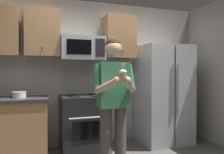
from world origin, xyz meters
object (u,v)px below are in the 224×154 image
Objects in this scene: person at (113,97)px; cupcake at (123,74)px; bowl_large_white at (19,94)px; refrigerator at (164,94)px; oven_range at (84,123)px; microwave at (82,48)px.

person reaches higher than cupcake.
cupcake is (1.18, -1.34, 0.32)m from bowl_large_white.
cupcake reaches higher than bowl_large_white.
person is (-1.32, -0.93, 0.10)m from refrigerator.
refrigerator is 1.87m from cupcake.
oven_range is 0.53× the size of person.
oven_range is at bearing 97.94° from cupcake.
refrigerator is 8.70× the size of bowl_large_white.
person reaches higher than oven_range.
refrigerator is at bearing -1.82° from bowl_large_white.
microwave is (0.00, 0.12, 1.26)m from oven_range.
microwave reaches higher than bowl_large_white.
microwave is at bearing 173.97° from refrigerator.
oven_range is 5.36× the size of cupcake.
refrigerator is (1.50, -0.16, -0.82)m from microwave.
oven_range is 1.26× the size of microwave.
refrigerator reaches higher than bowl_large_white.
bowl_large_white is (-1.00, 0.04, 0.51)m from oven_range.
person is at bearing -144.77° from refrigerator.
microwave is 1.72m from refrigerator.
microwave is 0.42× the size of person.
microwave is 0.41× the size of refrigerator.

